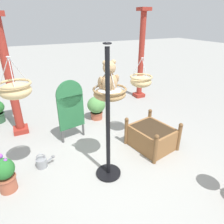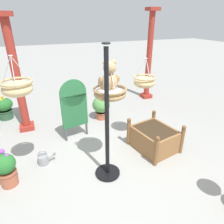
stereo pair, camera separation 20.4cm
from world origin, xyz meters
name	(u,v)px [view 1 (the left image)]	position (x,y,z in m)	size (l,w,h in m)	color
ground_plane	(113,167)	(0.00, 0.00, 0.00)	(40.00, 40.00, 0.00)	#9E9E99
display_pole_central	(108,142)	(-0.16, -0.12, 0.68)	(0.44, 0.44, 2.26)	black
hanging_basket_with_teddy	(110,93)	(-0.01, 0.13, 1.44)	(0.56, 0.56, 0.53)	#A37F51
teddy_bear	(109,79)	(-0.01, 0.15, 1.67)	(0.37, 0.32, 0.53)	tan
hanging_basket_left_high	(15,90)	(-1.38, 0.41, 1.62)	(0.47, 0.47, 0.60)	tan
hanging_basket_right_low	(141,81)	(0.95, 0.66, 1.38)	(0.46, 0.46, 0.60)	tan
greenhouse_pillar_left	(10,81)	(-1.48, 2.15, 1.29)	(0.35, 0.35, 2.68)	#9E2D23
greenhouse_pillar_right	(141,57)	(2.46, 2.95, 1.37)	(0.34, 0.34, 2.84)	#9E2D23
wooden_planter_box	(152,136)	(1.03, 0.24, 0.26)	(0.95, 1.05, 0.64)	olive
potted_plant_bushy_green	(96,107)	(0.46, 2.00, 0.36)	(0.49, 0.49, 0.64)	#AD563D
potted_plant_conical_shrub	(5,174)	(-1.78, 0.26, 0.33)	(0.33, 0.33, 0.65)	#AD563D
display_sign_board	(71,106)	(-0.40, 1.28, 0.83)	(0.60, 0.15, 1.40)	#286B3D
watering_can	(42,162)	(-1.20, 0.60, 0.10)	(0.35, 0.20, 0.30)	gray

